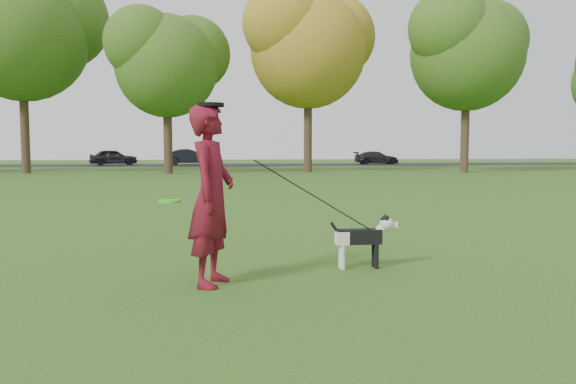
{
  "coord_description": "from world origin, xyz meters",
  "views": [
    {
      "loc": [
        -1.26,
        -6.2,
        1.48
      ],
      "look_at": [
        -0.45,
        0.28,
        0.95
      ],
      "focal_mm": 35.0,
      "sensor_mm": 36.0,
      "label": 1
    }
  ],
  "objects": [
    {
      "name": "ground",
      "position": [
        0.0,
        0.0,
        0.0
      ],
      "size": [
        120.0,
        120.0,
        0.0
      ],
      "primitive_type": "plane",
      "color": "#285116",
      "rests_on": "ground"
    },
    {
      "name": "road",
      "position": [
        0.0,
        40.0,
        0.01
      ],
      "size": [
        120.0,
        7.0,
        0.02
      ],
      "primitive_type": "cube",
      "color": "black",
      "rests_on": "ground"
    },
    {
      "name": "man",
      "position": [
        -1.33,
        -0.23,
        0.96
      ],
      "size": [
        0.65,
        0.81,
        1.93
      ],
      "primitive_type": "imported",
      "rotation": [
        0.0,
        0.0,
        1.27
      ],
      "color": "#5C0D13",
      "rests_on": "ground"
    },
    {
      "name": "dog",
      "position": [
        0.49,
        0.39,
        0.4
      ],
      "size": [
        0.87,
        0.17,
        0.66
      ],
      "color": "black",
      "rests_on": "ground"
    },
    {
      "name": "car_left",
      "position": [
        -9.54,
        40.0,
        0.66
      ],
      "size": [
        3.99,
        2.39,
        1.27
      ],
      "primitive_type": "imported",
      "rotation": [
        0.0,
        0.0,
        1.82
      ],
      "color": "black",
      "rests_on": "road"
    },
    {
      "name": "car_mid",
      "position": [
        -3.57,
        40.0,
        0.66
      ],
      "size": [
        4.01,
        1.71,
        1.29
      ],
      "primitive_type": "imported",
      "rotation": [
        0.0,
        0.0,
        1.66
      ],
      "color": "black",
      "rests_on": "road"
    },
    {
      "name": "car_right",
      "position": [
        12.05,
        40.0,
        0.56
      ],
      "size": [
        3.78,
        1.63,
        1.09
      ],
      "primitive_type": "imported",
      "rotation": [
        0.0,
        0.0,
        1.54
      ],
      "color": "black",
      "rests_on": "road"
    },
    {
      "name": "man_held_items",
      "position": [
        -0.14,
        0.05,
        0.89
      ],
      "size": [
        2.5,
        0.82,
        1.49
      ],
      "color": "#44EB1D",
      "rests_on": "ground"
    },
    {
      "name": "tree_row",
      "position": [
        -1.43,
        26.07,
        7.41
      ],
      "size": [
        51.74,
        8.86,
        12.01
      ],
      "color": "#38281C",
      "rests_on": "ground"
    }
  ]
}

